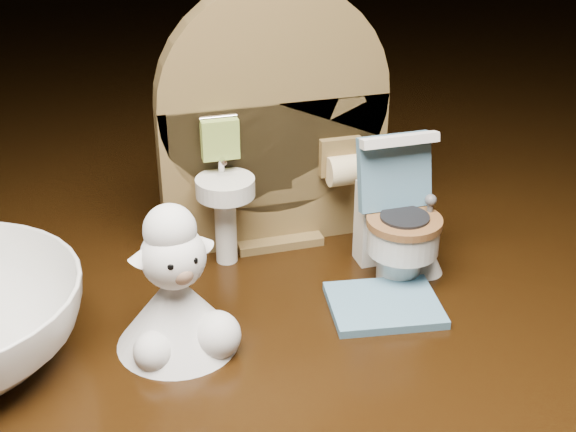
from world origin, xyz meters
name	(u,v)px	position (x,y,z in m)	size (l,w,h in m)	color
backdrop_panel	(273,134)	(0.00, 0.06, 0.07)	(0.13, 0.05, 0.15)	brown
toy_toilet	(396,223)	(0.05, 0.01, 0.03)	(0.04, 0.05, 0.08)	white
bath_mat	(384,305)	(0.03, -0.02, 0.00)	(0.06, 0.05, 0.00)	teal
toilet_brush	(426,252)	(0.07, 0.00, 0.01)	(0.02, 0.02, 0.05)	white
plush_lamb	(177,299)	(-0.07, -0.02, 0.03)	(0.06, 0.06, 0.08)	silver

